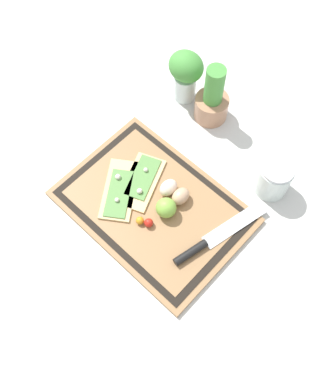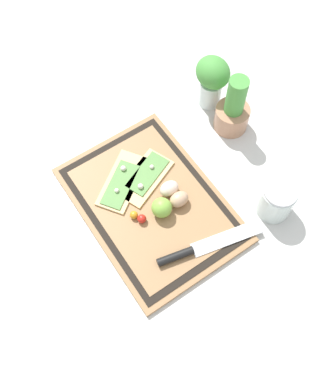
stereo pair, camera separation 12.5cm
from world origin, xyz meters
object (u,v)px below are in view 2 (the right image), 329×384
object	(u,v)px
pizza_slice_near	(122,182)
herb_pot	(233,111)
pizza_slice_far	(145,177)
cherry_tomato_yellow	(134,215)
egg_brown	(179,199)
sauce_jar	(276,201)
egg_pink	(168,188)
herb_glass	(212,79)
lime	(162,208)
cherry_tomato_red	(142,219)
knife	(193,250)

from	to	relation	value
pizza_slice_near	herb_pot	distance (m)	0.39
pizza_slice_far	herb_pot	distance (m)	0.33
pizza_slice_far	cherry_tomato_yellow	xyz separation A→B (m)	(0.08, -0.09, 0.01)
pizza_slice_far	egg_brown	size ratio (longest dim) A/B	3.52
pizza_slice_far	sauce_jar	bearing A→B (deg)	41.67
cherry_tomato_yellow	egg_pink	bearing A→B (deg)	95.65
cherry_tomato_yellow	sauce_jar	distance (m)	0.39
herb_glass	lime	bearing A→B (deg)	-54.95
pizza_slice_near	herb_glass	xyz separation A→B (m)	(-0.10, 0.39, 0.09)
cherry_tomato_red	herb_pot	bearing A→B (deg)	107.03
sauce_jar	egg_brown	bearing A→B (deg)	-126.56
pizza_slice_near	lime	distance (m)	0.15
egg_brown	sauce_jar	xyz separation A→B (m)	(0.16, 0.21, 0.01)
cherry_tomato_red	sauce_jar	distance (m)	0.37
egg_pink	knife	bearing A→B (deg)	-14.68
cherry_tomato_red	herb_glass	bearing A→B (deg)	119.93
pizza_slice_far	herb_glass	size ratio (longest dim) A/B	1.09
cherry_tomato_yellow	egg_brown	bearing A→B (deg)	74.92
cherry_tomato_red	herb_glass	world-z (taller)	herb_glass
pizza_slice_far	cherry_tomato_red	world-z (taller)	same
pizza_slice_far	egg_pink	bearing A→B (deg)	22.62
egg_brown	sauce_jar	world-z (taller)	sauce_jar
cherry_tomato_red	herb_pot	distance (m)	0.43
egg_brown	herb_pot	distance (m)	0.32
pizza_slice_far	knife	world-z (taller)	pizza_slice_far
knife	egg_pink	bearing A→B (deg)	165.32
knife	sauce_jar	world-z (taller)	sauce_jar
pizza_slice_near	knife	bearing A→B (deg)	9.32
cherry_tomato_yellow	herb_pot	bearing A→B (deg)	103.76
egg_brown	lime	size ratio (longest dim) A/B	0.99
lime	cherry_tomato_red	size ratio (longest dim) A/B	2.30
pizza_slice_near	lime	bearing A→B (deg)	16.72
pizza_slice_far	herb_pot	world-z (taller)	herb_pot
pizza_slice_near	lime	xyz separation A→B (m)	(0.14, 0.04, 0.02)
knife	lime	world-z (taller)	lime
knife	egg_brown	bearing A→B (deg)	159.48
egg_brown	egg_pink	world-z (taller)	same
lime	sauce_jar	size ratio (longest dim) A/B	0.50
pizza_slice_near	pizza_slice_far	size ratio (longest dim) A/B	1.05
egg_pink	herb_pot	bearing A→B (deg)	107.01
pizza_slice_near	egg_brown	world-z (taller)	egg_brown
pizza_slice_far	lime	size ratio (longest dim) A/B	3.48
cherry_tomato_yellow	herb_glass	xyz separation A→B (m)	(-0.21, 0.42, 0.08)
lime	cherry_tomato_yellow	size ratio (longest dim) A/B	2.56
knife	herb_pot	distance (m)	0.44
lime	egg_pink	bearing A→B (deg)	129.83
egg_pink	herb_pot	distance (m)	0.31
pizza_slice_far	egg_pink	xyz separation A→B (m)	(0.07, 0.03, 0.02)
egg_pink	cherry_tomato_red	size ratio (longest dim) A/B	2.27
cherry_tomato_red	herb_glass	xyz separation A→B (m)	(-0.23, 0.40, 0.08)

